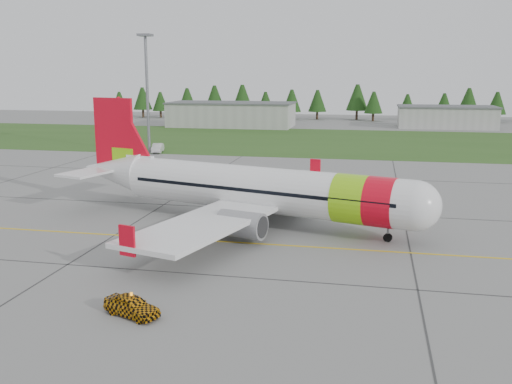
# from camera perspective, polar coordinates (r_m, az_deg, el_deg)

# --- Properties ---
(ground) EXTENTS (320.00, 320.00, 0.00)m
(ground) POSITION_cam_1_polar(r_m,az_deg,el_deg) (39.54, 1.12, -8.71)
(ground) COLOR gray
(ground) RESTS_ON ground
(aircraft) EXTENTS (36.67, 34.60, 11.36)m
(aircraft) POSITION_cam_1_polar(r_m,az_deg,el_deg) (52.91, -0.22, 0.27)
(aircraft) COLOR white
(aircraft) RESTS_ON ground
(follow_me_car) EXTENTS (1.69, 1.82, 3.64)m
(follow_me_car) POSITION_cam_1_polar(r_m,az_deg,el_deg) (34.08, -12.40, -9.17)
(follow_me_car) COLOR orange
(follow_me_car) RESTS_ON ground
(service_van) EXTENTS (1.98, 1.91, 4.82)m
(service_van) POSITION_cam_1_polar(r_m,az_deg,el_deg) (102.76, -9.85, 5.24)
(service_van) COLOR silver
(service_van) RESTS_ON ground
(grass_strip) EXTENTS (320.00, 50.00, 0.03)m
(grass_strip) POSITION_cam_1_polar(r_m,az_deg,el_deg) (119.41, 8.36, 5.03)
(grass_strip) COLOR #30561E
(grass_strip) RESTS_ON ground
(taxi_guideline) EXTENTS (120.00, 0.25, 0.02)m
(taxi_guideline) POSITION_cam_1_polar(r_m,az_deg,el_deg) (47.00, 2.91, -5.34)
(taxi_guideline) COLOR gold
(taxi_guideline) RESTS_ON ground
(hangar_west) EXTENTS (32.00, 14.00, 6.00)m
(hangar_west) POSITION_cam_1_polar(r_m,az_deg,el_deg) (151.34, -2.46, 7.69)
(hangar_west) COLOR #A8A8A3
(hangar_west) RESTS_ON ground
(hangar_east) EXTENTS (24.00, 12.00, 5.20)m
(hangar_east) POSITION_cam_1_polar(r_m,az_deg,el_deg) (155.90, 18.48, 7.07)
(hangar_east) COLOR #A8A8A3
(hangar_east) RESTS_ON ground
(floodlight_mast) EXTENTS (0.50, 0.50, 20.00)m
(floodlight_mast) POSITION_cam_1_polar(r_m,az_deg,el_deg) (102.12, -10.81, 9.44)
(floodlight_mast) COLOR slate
(floodlight_mast) RESTS_ON ground
(treeline) EXTENTS (160.00, 8.00, 10.00)m
(treeline) POSITION_cam_1_polar(r_m,az_deg,el_deg) (174.77, 9.53, 8.75)
(treeline) COLOR #1C3F14
(treeline) RESTS_ON ground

